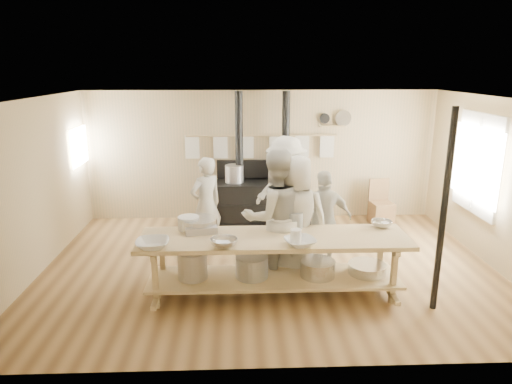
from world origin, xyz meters
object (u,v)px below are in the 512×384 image
stove (262,198)px  cook_far_left (206,205)px  cook_right (324,219)px  roasting_pan (201,229)px  prep_table (273,259)px  cook_by_window (286,191)px  cook_center (296,219)px  cook_left (274,217)px  chair (381,211)px

stove → cook_far_left: bearing=-125.8°
cook_right → roasting_pan: cook_right is taller
stove → roasting_pan: bearing=-109.3°
prep_table → cook_far_left: cook_far_left is taller
cook_by_window → cook_far_left: bearing=-124.6°
cook_center → cook_right: cook_center is taller
stove → cook_right: (0.85, -2.10, 0.25)m
cook_right → cook_by_window: bearing=-76.6°
stove → cook_left: (0.04, -2.58, 0.46)m
cook_left → cook_right: 0.96m
cook_far_left → cook_left: 1.59m
cook_center → chair: (2.01, 2.38, -0.66)m
cook_by_window → roasting_pan: 2.19m
cook_far_left → roasting_pan: cook_far_left is taller
cook_center → roasting_pan: cook_center is taller
prep_table → chair: (2.37, 2.87, -0.26)m
cook_center → cook_right: size_ratio=1.20×
cook_left → roasting_pan: cook_left is taller
cook_left → cook_center: 0.33m
cook_left → cook_by_window: cook_left is taller
stove → cook_center: (0.36, -2.53, 0.41)m
cook_far_left → cook_right: size_ratio=1.05×
stove → prep_table: bearing=-90.0°
roasting_pan → cook_center: bearing=11.7°
cook_left → cook_center: (0.32, 0.05, -0.05)m
cook_by_window → chair: size_ratio=2.14×
cook_center → cook_right: bearing=-135.1°
cook_by_window → cook_left: bearing=-59.8°
cook_right → cook_by_window: 1.15m
cook_right → chair: 2.53m
cook_by_window → roasting_pan: size_ratio=4.45×
prep_table → chair: 3.73m
cook_left → stove: bearing=-105.5°
cook_left → cook_by_window: 1.54m
cook_far_left → chair: bearing=163.2°
cook_left → cook_center: bearing=172.5°
cook_by_window → prep_table: bearing=-58.5°
cook_far_left → chair: cook_far_left is taller
roasting_pan → prep_table: bearing=-12.1°
cook_far_left → cook_left: size_ratio=0.83×
cook_left → roasting_pan: bearing=-3.9°
prep_table → cook_by_window: 2.02m
stove → chair: size_ratio=2.92×
cook_center → roasting_pan: bearing=15.4°
cook_center → cook_by_window: size_ratio=0.97×
prep_table → cook_far_left: size_ratio=2.22×
cook_far_left → cook_right: bearing=122.1°
cook_left → roasting_pan: 1.05m
stove → cook_center: stove is taller
cook_center → stove: bearing=-78.2°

